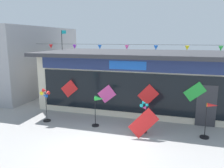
{
  "coord_description": "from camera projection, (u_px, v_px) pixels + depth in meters",
  "views": [
    {
      "loc": [
        2.77,
        -7.38,
        4.13
      ],
      "look_at": [
        -0.37,
        3.12,
        1.92
      ],
      "focal_mm": 36.43,
      "sensor_mm": 36.0,
      "label": 1
    }
  ],
  "objects": [
    {
      "name": "display_kite_on_ground",
      "position": [
        144.0,
        123.0,
        9.54
      ],
      "size": [
        1.26,
        0.43,
        1.26
      ],
      "primitive_type": "cube",
      "rotation": [
        -0.34,
        0.79,
        0.0
      ],
      "color": "red",
      "rests_on": "ground_plane"
    },
    {
      "name": "ground_plane",
      "position": [
        98.0,
        150.0,
        8.53
      ],
      "size": [
        80.0,
        80.0,
        0.0
      ],
      "primitive_type": "plane",
      "color": "#9E9B99"
    },
    {
      "name": "wind_spinner_center_right",
      "position": [
        209.0,
        119.0,
        9.39
      ],
      "size": [
        0.61,
        0.38,
        1.53
      ],
      "color": "black",
      "rests_on": "ground_plane"
    },
    {
      "name": "neighbour_building",
      "position": [
        22.0,
        60.0,
        18.0
      ],
      "size": [
        5.21,
        9.0,
        4.94
      ],
      "primitive_type": "cube",
      "color": "#99999E",
      "rests_on": "ground_plane"
    },
    {
      "name": "kite_shop_building",
      "position": [
        136.0,
        78.0,
        13.99
      ],
      "size": [
        11.0,
        5.88,
        4.65
      ],
      "color": "beige",
      "rests_on": "ground_plane"
    },
    {
      "name": "wind_spinner_left",
      "position": [
        98.0,
        105.0,
        10.64
      ],
      "size": [
        0.6,
        0.34,
        1.49
      ],
      "color": "black",
      "rests_on": "ground_plane"
    },
    {
      "name": "wind_spinner_center_left",
      "position": [
        144.0,
        112.0,
        9.93
      ],
      "size": [
        0.37,
        0.29,
        1.46
      ],
      "color": "black",
      "rests_on": "ground_plane"
    },
    {
      "name": "wind_spinner_far_left",
      "position": [
        45.0,
        99.0,
        11.27
      ],
      "size": [
        0.46,
        0.37,
        1.71
      ],
      "color": "black",
      "rests_on": "ground_plane"
    }
  ]
}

